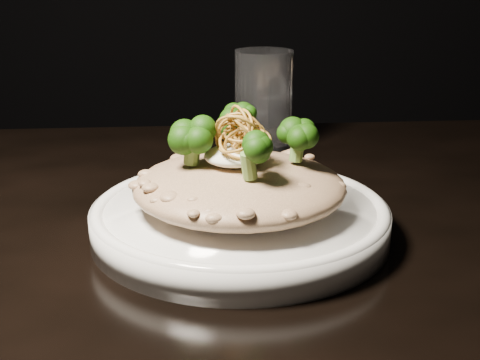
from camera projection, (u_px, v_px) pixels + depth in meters
name	position (u px, v px, depth m)	size (l,w,h in m)	color
table	(314.00, 296.00, 0.69)	(1.10, 0.80, 0.75)	black
plate	(240.00, 221.00, 0.63)	(0.28, 0.28, 0.03)	white
risotto	(239.00, 186.00, 0.61)	(0.20, 0.20, 0.04)	brown
broccoli	(241.00, 136.00, 0.60)	(0.13, 0.13, 0.05)	black
cheese	(235.00, 156.00, 0.60)	(0.06, 0.06, 0.02)	white
shallots	(247.00, 129.00, 0.59)	(0.05, 0.05, 0.03)	brown
drinking_glass	(263.00, 101.00, 0.88)	(0.08, 0.08, 0.13)	white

